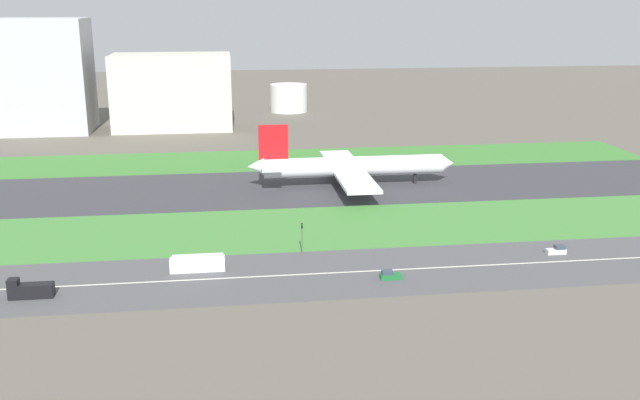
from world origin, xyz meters
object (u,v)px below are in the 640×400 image
at_px(truck_0, 30,290).
at_px(car_1, 557,250).
at_px(airliner, 349,166).
at_px(traffic_light, 302,236).
at_px(bus_0, 198,263).
at_px(hangar_building, 173,92).
at_px(terminal_building, 45,76).
at_px(fuel_tank_west, 289,98).
at_px(car_2, 390,275).

distance_m(truck_0, car_1, 113.17).
bearing_deg(airliner, traffic_light, -109.55).
xyz_separation_m(bus_0, hangar_building, (-15.72, 182.00, 14.86)).
bearing_deg(terminal_building, hangar_building, 0.00).
height_order(truck_0, fuel_tank_west, fuel_tank_west).
distance_m(bus_0, hangar_building, 183.28).
bearing_deg(terminal_building, car_1, -50.37).
distance_m(hangar_building, fuel_tank_west, 72.75).
relative_size(terminal_building, hangar_building, 0.94).
relative_size(truck_0, terminal_building, 0.17).
relative_size(truck_0, car_2, 1.91).
height_order(traffic_light, terminal_building, terminal_building).
height_order(terminal_building, hangar_building, terminal_building).
xyz_separation_m(airliner, traffic_light, (-21.30, -60.01, -1.94)).
bearing_deg(traffic_light, fuel_tank_west, 85.48).
xyz_separation_m(airliner, terminal_building, (-114.43, 114.00, 18.23)).
distance_m(car_2, traffic_light, 24.50).
bearing_deg(truck_0, hangar_building, -94.79).
height_order(car_2, terminal_building, terminal_building).
distance_m(car_2, terminal_building, 222.24).
bearing_deg(truck_0, bus_0, -162.56).
bearing_deg(bus_0, traffic_light, 18.93).
distance_m(airliner, car_2, 78.34).
bearing_deg(car_1, airliner, 118.09).
relative_size(truck_0, car_1, 1.91).
xyz_separation_m(car_2, traffic_light, (-16.28, 17.99, 3.37)).
relative_size(truck_0, hangar_building, 0.16).
xyz_separation_m(car_2, hangar_building, (-55.31, 192.00, 15.75)).
xyz_separation_m(airliner, car_1, (36.29, -68.00, -5.31)).
relative_size(car_1, terminal_building, 0.09).
bearing_deg(truck_0, car_1, -174.93).
xyz_separation_m(truck_0, bus_0, (31.83, 10.00, 0.15)).
height_order(bus_0, traffic_light, traffic_light).
bearing_deg(car_1, car_2, -166.39).
bearing_deg(airliner, terminal_building, 135.11).
xyz_separation_m(truck_0, car_1, (112.72, 10.00, -0.75)).
height_order(truck_0, car_1, truck_0).
distance_m(truck_0, car_2, 71.42).
distance_m(bus_0, traffic_light, 24.76).
xyz_separation_m(truck_0, traffic_light, (55.13, 17.99, 2.62)).
bearing_deg(car_1, hangar_building, 117.96).
height_order(airliner, hangar_building, hangar_building).
height_order(car_2, car_1, same).
bearing_deg(car_2, traffic_light, -47.86).
bearing_deg(traffic_light, hangar_building, 102.64).
bearing_deg(hangar_building, terminal_building, 180.00).
bearing_deg(fuel_tank_west, airliner, -88.57).
bearing_deg(terminal_building, traffic_light, -61.84).
relative_size(car_1, fuel_tank_west, 0.23).
bearing_deg(bus_0, truck_0, -162.56).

